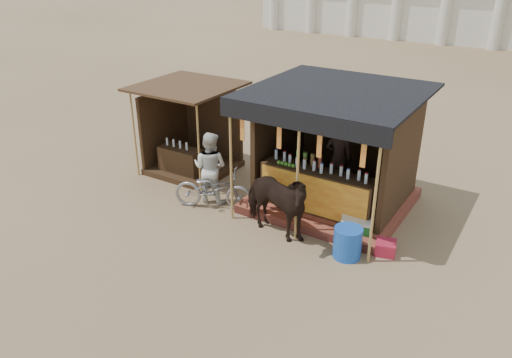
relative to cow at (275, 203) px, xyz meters
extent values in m
plane|color=#846B4C|center=(-0.57, -1.42, -0.77)|extent=(120.00, 120.00, 0.00)
cube|color=#994132|center=(0.43, 2.08, -0.66)|extent=(3.40, 2.80, 0.22)
cube|color=#994132|center=(0.43, 0.53, -0.67)|extent=(3.40, 0.35, 0.20)
cube|color=#392415|center=(0.43, 1.13, -0.07)|extent=(2.60, 0.55, 0.95)
cube|color=#CC5818|center=(0.43, 0.84, -0.07)|extent=(2.50, 0.02, 0.88)
cube|color=#392415|center=(0.43, 3.33, 0.70)|extent=(3.00, 0.12, 2.50)
cube|color=#392415|center=(-1.07, 2.08, 0.70)|extent=(0.12, 2.50, 2.50)
cube|color=#392415|center=(1.93, 2.08, 0.70)|extent=(0.12, 2.50, 2.50)
cube|color=black|center=(0.43, 1.88, 1.98)|extent=(3.60, 3.60, 0.06)
cube|color=black|center=(0.43, 0.10, 1.80)|extent=(3.60, 0.06, 0.36)
cylinder|color=tan|center=(-1.17, 0.13, 0.61)|extent=(0.06, 0.06, 2.75)
cylinder|color=tan|center=(0.43, 0.13, 0.61)|extent=(0.06, 0.06, 2.75)
cylinder|color=tan|center=(2.03, 0.13, 0.61)|extent=(0.06, 0.06, 2.75)
cube|color=red|center=(-0.87, 0.13, 1.43)|extent=(0.10, 0.02, 0.55)
cube|color=red|center=(0.00, 0.13, 1.43)|extent=(0.10, 0.02, 0.55)
cube|color=red|center=(0.87, 0.13, 1.43)|extent=(0.10, 0.02, 0.55)
cube|color=red|center=(1.73, 0.13, 1.43)|extent=(0.10, 0.02, 0.55)
imported|color=black|center=(0.44, 2.18, 0.32)|extent=(0.71, 0.55, 1.73)
cube|color=#392415|center=(-3.57, 1.78, -0.69)|extent=(2.00, 2.00, 0.15)
cube|color=#392415|center=(-3.57, 2.73, 0.28)|extent=(1.90, 0.10, 2.10)
cube|color=#392415|center=(-4.52, 1.78, 0.28)|extent=(0.10, 1.90, 2.10)
cube|color=#472D19|center=(-3.57, 1.68, 1.58)|extent=(2.40, 2.40, 0.06)
cylinder|color=tan|center=(-4.62, 0.73, 0.41)|extent=(0.05, 0.05, 2.35)
cylinder|color=tan|center=(-2.52, 0.73, 0.41)|extent=(0.05, 0.05, 2.35)
cube|color=#392415|center=(-3.57, 1.28, -0.37)|extent=(1.20, 0.50, 0.80)
imported|color=black|center=(0.00, 0.00, 0.00)|extent=(1.93, 1.14, 1.53)
imported|color=gray|center=(-1.81, 0.31, -0.29)|extent=(1.94, 1.27, 0.96)
imported|color=silver|center=(-2.09, 0.58, 0.10)|extent=(0.94, 0.79, 1.72)
cylinder|color=blue|center=(1.61, 0.06, -0.45)|extent=(0.72, 0.72, 0.63)
cube|color=maroon|center=(2.22, 0.57, -0.63)|extent=(0.47, 0.48, 0.27)
cube|color=#1A7627|center=(1.51, 0.79, -0.57)|extent=(0.72, 0.60, 0.40)
cube|color=white|center=(1.51, 0.79, -0.34)|extent=(0.75, 0.63, 0.06)
cylinder|color=silver|center=(-14.57, 24.98, 1.03)|extent=(0.70, 0.70, 3.60)
cylinder|color=silver|center=(-11.57, 24.98, 1.03)|extent=(0.70, 0.70, 3.60)
cylinder|color=silver|center=(-8.57, 24.98, 1.03)|extent=(0.70, 0.70, 3.60)
cylinder|color=silver|center=(-5.57, 24.98, 1.03)|extent=(0.70, 0.70, 3.60)
cylinder|color=silver|center=(-2.57, 24.98, 1.03)|extent=(0.70, 0.70, 3.60)
cylinder|color=silver|center=(0.43, 24.98, 1.03)|extent=(0.70, 0.70, 3.60)
camera|label=1|loc=(4.49, -7.89, 4.79)|focal=35.00mm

